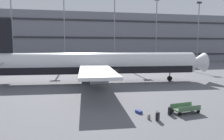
# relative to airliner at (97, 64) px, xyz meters

# --- Properties ---
(ground_plane) EXTENTS (600.00, 600.00, 0.00)m
(ground_plane) POSITION_rel_airliner_xyz_m (2.22, -1.61, -3.17)
(ground_plane) COLOR #5B5B60
(terminal_structure) EXTENTS (138.70, 18.53, 19.21)m
(terminal_structure) POSITION_rel_airliner_xyz_m (2.22, 52.42, 6.44)
(terminal_structure) COLOR slate
(terminal_structure) RESTS_ON ground_plane
(airliner) EXTENTS (40.06, 32.42, 10.73)m
(airliner) POSITION_rel_airliner_xyz_m (0.00, 0.00, 0.00)
(airliner) COLOR silver
(airliner) RESTS_ON ground_plane
(light_mast_left) EXTENTS (1.80, 0.50, 25.49)m
(light_mast_left) POSITION_rel_airliner_xyz_m (-22.62, 36.76, 11.31)
(light_mast_left) COLOR gray
(light_mast_left) RESTS_ON ground_plane
(light_mast_center_left) EXTENTS (1.80, 0.50, 22.50)m
(light_mast_center_left) POSITION_rel_airliner_xyz_m (-6.28, 36.76, 9.78)
(light_mast_center_left) COLOR gray
(light_mast_center_left) RESTS_ON ground_plane
(light_mast_center_right) EXTENTS (1.80, 0.50, 24.11)m
(light_mast_center_right) POSITION_rel_airliner_xyz_m (10.86, 36.76, 10.61)
(light_mast_center_right) COLOR gray
(light_mast_center_right) RESTS_ON ground_plane
(light_mast_right) EXTENTS (1.80, 0.50, 23.45)m
(light_mast_right) POSITION_rel_airliner_xyz_m (26.41, 36.76, 10.27)
(light_mast_right) COLOR gray
(light_mast_right) RESTS_ON ground_plane
(light_mast_far_right) EXTENTS (1.80, 0.50, 23.02)m
(light_mast_far_right) POSITION_rel_airliner_xyz_m (43.37, 36.76, 10.05)
(light_mast_far_right) COLOR gray
(light_mast_far_right) RESTS_ON ground_plane
(suitcase_purple) EXTENTS (0.58, 0.80, 0.25)m
(suitcase_purple) POSITION_rel_airliner_xyz_m (1.77, -17.62, -3.04)
(suitcase_purple) COLOR navy
(suitcase_purple) RESTS_ON ground_plane
(suitcase_upright) EXTENTS (0.49, 0.42, 0.84)m
(suitcase_upright) POSITION_rel_airliner_xyz_m (4.43, -18.68, -2.78)
(suitcase_upright) COLOR black
(suitcase_upright) RESTS_ON ground_plane
(suitcase_scuffed) EXTENTS (0.42, 0.41, 0.87)m
(suitcase_scuffed) POSITION_rel_airliner_xyz_m (2.69, -19.87, -2.80)
(suitcase_scuffed) COLOR black
(suitcase_scuffed) RESTS_ON ground_plane
(backpack_navy) EXTENTS (0.26, 0.38, 0.48)m
(backpack_navy) POSITION_rel_airliner_xyz_m (2.07, -19.37, -2.96)
(backpack_navy) COLOR gray
(backpack_navy) RESTS_ON ground_plane
(baggage_cart) EXTENTS (3.36, 1.66, 0.82)m
(baggage_cart) POSITION_rel_airliner_xyz_m (6.10, -18.42, -2.74)
(baggage_cart) COLOR #4C724C
(baggage_cart) RESTS_ON ground_plane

